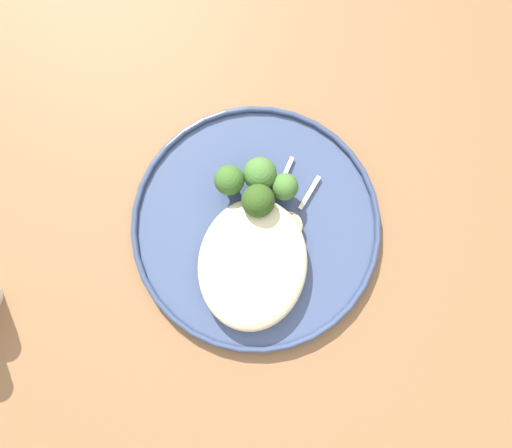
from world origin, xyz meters
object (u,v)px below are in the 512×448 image
seared_scallop_right_edge (259,219)px  seared_scallop_half_hidden (280,250)px  broccoli_floret_tall_stalk (281,187)px  dinner_plate (256,226)px  seared_scallop_tilted_round (253,263)px  seared_scallop_front_small (288,226)px  broccoli_floret_front_edge (260,174)px  broccoli_floret_small_sprig (229,181)px  broccoli_floret_beside_noodles (258,201)px  seared_scallop_center_golden (234,278)px  seared_scallop_tiny_bay (219,250)px  seared_scallop_large_seared (279,279)px

seared_scallop_right_edge → seared_scallop_half_hidden: bearing=40.7°
seared_scallop_half_hidden → broccoli_floret_tall_stalk: bearing=-173.3°
dinner_plate → seared_scallop_tilted_round: (0.05, 0.00, 0.01)m
seared_scallop_tilted_round → broccoli_floret_tall_stalk: size_ratio=0.54×
dinner_plate → seared_scallop_front_small: seared_scallop_front_small is taller
seared_scallop_right_edge → broccoli_floret_front_edge: broccoli_floret_front_edge is taller
seared_scallop_right_edge → broccoli_floret_front_edge: size_ratio=0.52×
seared_scallop_front_small → seared_scallop_half_hidden: (0.03, -0.01, 0.00)m
dinner_plate → broccoli_floret_small_sprig: size_ratio=5.38×
broccoli_floret_small_sprig → seared_scallop_half_hidden: bearing=44.4°
seared_scallop_front_small → broccoli_floret_beside_noodles: 0.05m
seared_scallop_half_hidden → broccoli_floret_front_edge: 0.09m
seared_scallop_center_golden → seared_scallop_half_hidden: 0.06m
dinner_plate → broccoli_floret_beside_noodles: bearing=-179.2°
seared_scallop_tilted_round → broccoli_floret_front_edge: bearing=-176.7°
seared_scallop_tilted_round → seared_scallop_half_hidden: size_ratio=1.07×
seared_scallop_tiny_bay → seared_scallop_right_edge: 0.06m
seared_scallop_tilted_round → seared_scallop_large_seared: 0.03m
broccoli_floret_front_edge → seared_scallop_tiny_bay: bearing=-21.7°
seared_scallop_front_small → seared_scallop_tiny_bay: same height
seared_scallop_front_small → broccoli_floret_front_edge: bearing=-143.0°
dinner_plate → seared_scallop_front_small: bearing=93.0°
dinner_plate → broccoli_floret_beside_noodles: broccoli_floret_beside_noodles is taller
seared_scallop_right_edge → broccoli_floret_tall_stalk: 0.05m
seared_scallop_large_seared → seared_scallop_front_small: bearing=178.1°
seared_scallop_tilted_round → seared_scallop_large_seared: (0.01, 0.03, -0.00)m
dinner_plate → broccoli_floret_tall_stalk: (-0.04, 0.02, 0.03)m
seared_scallop_tilted_round → broccoli_floret_tall_stalk: (-0.09, 0.02, 0.01)m
seared_scallop_large_seared → seared_scallop_half_hidden: size_ratio=1.40×
seared_scallop_front_small → seared_scallop_center_golden: bearing=-38.6°
seared_scallop_large_seared → broccoli_floret_tall_stalk: bearing=-173.4°
seared_scallop_right_edge → broccoli_floret_tall_stalk: broccoli_floret_tall_stalk is taller
dinner_plate → seared_scallop_front_small: 0.04m
seared_scallop_tilted_round → seared_scallop_half_hidden: 0.03m
seared_scallop_tiny_bay → broccoli_floret_small_sprig: bearing=177.9°
seared_scallop_tiny_bay → seared_scallop_right_edge: size_ratio=1.19×
seared_scallop_tilted_round → seared_scallop_large_seared: bearing=67.6°
seared_scallop_tiny_bay → seared_scallop_right_edge: (-0.04, 0.04, -0.00)m
seared_scallop_front_small → seared_scallop_right_edge: 0.03m
seared_scallop_center_golden → seared_scallop_front_small: bearing=141.4°
seared_scallop_tilted_round → broccoli_floret_beside_noodles: 0.07m
dinner_plate → seared_scallop_center_golden: size_ratio=9.09×
seared_scallop_front_small → broccoli_floret_tall_stalk: size_ratio=0.74×
seared_scallop_center_golden → broccoli_floret_beside_noodles: 0.09m
seared_scallop_tilted_round → seared_scallop_front_small: seared_scallop_tilted_round is taller
seared_scallop_half_hidden → broccoli_floret_beside_noodles: bearing=-146.7°
seared_scallop_large_seared → broccoli_floret_beside_noodles: bearing=-156.3°
seared_scallop_front_small → broccoli_floret_front_edge: 0.07m
broccoli_floret_beside_noodles → broccoli_floret_tall_stalk: 0.03m
seared_scallop_tiny_bay → seared_scallop_large_seared: (0.02, 0.07, -0.00)m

